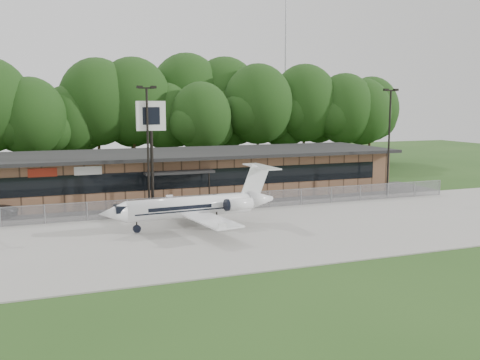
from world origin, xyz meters
name	(u,v)px	position (x,y,z in m)	size (l,w,h in m)	color
ground	(296,263)	(0.00, 0.00, 0.00)	(160.00, 160.00, 0.00)	#27491A
apron	(244,231)	(0.00, 8.00, 0.04)	(64.00, 18.00, 0.08)	#9E9B93
parking_lot	(198,203)	(0.00, 19.50, 0.03)	(50.00, 9.00, 0.06)	#383835
terminal	(185,173)	(0.00, 23.94, 2.18)	(41.00, 11.65, 4.30)	brown
fence	(214,203)	(0.00, 15.00, 0.78)	(46.00, 0.04, 1.52)	gray
treeline	(148,114)	(0.00, 42.00, 7.50)	(72.00, 12.00, 15.00)	#123611
radio_mast	(285,79)	(22.00, 48.00, 12.50)	(0.20, 0.20, 25.00)	gray
light_pole_mid	(148,140)	(-5.00, 16.50, 5.98)	(1.55, 0.30, 10.23)	black
light_pole_right	(389,134)	(18.00, 16.50, 5.98)	(1.55, 0.30, 10.23)	black
business_jet	(196,207)	(-2.93, 9.91, 1.56)	(12.94, 11.53, 4.36)	white
pole_sign	(151,128)	(-4.65, 16.79, 6.92)	(2.38, 0.36, 9.04)	black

